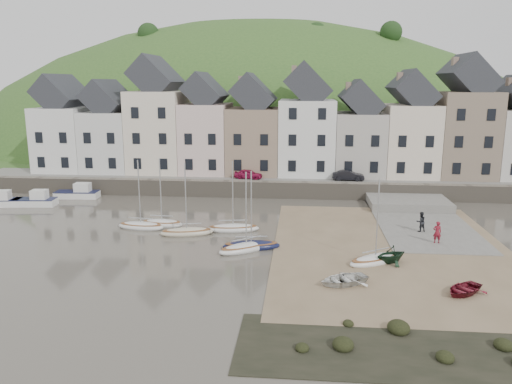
# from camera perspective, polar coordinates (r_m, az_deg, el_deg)

# --- Properties ---
(ground) EXTENTS (160.00, 160.00, 0.00)m
(ground) POSITION_cam_1_polar(r_m,az_deg,el_deg) (39.75, -0.80, -6.08)
(ground) COLOR #464137
(ground) RESTS_ON ground
(quay_land) EXTENTS (90.00, 30.00, 1.50)m
(quay_land) POSITION_cam_1_polar(r_m,az_deg,el_deg) (70.61, 1.95, 2.72)
(quay_land) COLOR #335823
(quay_land) RESTS_ON ground
(quay_street) EXTENTS (70.00, 7.00, 0.10)m
(quay_street) POSITION_cam_1_polar(r_m,az_deg,el_deg) (59.17, 1.30, 1.63)
(quay_street) COLOR slate
(quay_street) RESTS_ON quay_land
(seawall) EXTENTS (70.00, 1.20, 1.80)m
(seawall) POSITION_cam_1_polar(r_m,az_deg,el_deg) (55.88, 1.04, 0.30)
(seawall) COLOR slate
(seawall) RESTS_ON ground
(beach) EXTENTS (18.00, 26.00, 0.06)m
(beach) POSITION_cam_1_polar(r_m,az_deg,el_deg) (40.15, 15.10, -6.29)
(beach) COLOR #746147
(beach) RESTS_ON ground
(slipway) EXTENTS (8.00, 18.00, 0.12)m
(slipway) POSITION_cam_1_polar(r_m,az_deg,el_deg) (48.44, 18.22, -3.24)
(slipway) COLOR slate
(slipway) RESTS_ON ground
(hillside) EXTENTS (134.40, 84.00, 84.00)m
(hillside) POSITION_cam_1_polar(r_m,az_deg,el_deg) (102.57, 0.01, -4.97)
(hillside) COLOR #335823
(hillside) RESTS_ON ground
(townhouse_terrace) EXTENTS (61.05, 8.00, 13.93)m
(townhouse_terrace) POSITION_cam_1_polar(r_m,az_deg,el_deg) (61.76, 3.20, 7.47)
(townhouse_terrace) COLOR silver
(townhouse_terrace) RESTS_ON quay_land
(sailboat_0) EXTENTS (4.33, 1.98, 6.32)m
(sailboat_0) POSITION_cam_1_polar(r_m,az_deg,el_deg) (45.22, -12.96, -3.76)
(sailboat_0) COLOR silver
(sailboat_0) RESTS_ON ground
(sailboat_1) EXTENTS (3.88, 1.77, 6.32)m
(sailboat_1) POSITION_cam_1_polar(r_m,az_deg,el_deg) (45.66, -10.65, -3.49)
(sailboat_1) COLOR silver
(sailboat_1) RESTS_ON ground
(sailboat_2) EXTENTS (4.70, 2.54, 6.32)m
(sailboat_2) POSITION_cam_1_polar(r_m,az_deg,el_deg) (42.76, -7.88, -4.49)
(sailboat_2) COLOR beige
(sailboat_2) RESTS_ON ground
(sailboat_3) EXTENTS (4.70, 2.22, 6.32)m
(sailboat_3) POSITION_cam_1_polar(r_m,az_deg,el_deg) (43.47, -2.62, -4.11)
(sailboat_3) COLOR silver
(sailboat_3) RESTS_ON ground
(sailboat_4) EXTENTS (4.65, 4.05, 6.32)m
(sailboat_4) POSITION_cam_1_polar(r_m,az_deg,el_deg) (38.51, -1.11, -6.29)
(sailboat_4) COLOR silver
(sailboat_4) RESTS_ON ground
(sailboat_5) EXTENTS (4.66, 2.27, 6.32)m
(sailboat_5) POSITION_cam_1_polar(r_m,az_deg,el_deg) (38.95, -0.53, -6.07)
(sailboat_5) COLOR #12173A
(sailboat_5) RESTS_ON ground
(sailboat_6) EXTENTS (4.57, 3.74, 6.32)m
(sailboat_6) POSITION_cam_1_polar(r_m,az_deg,el_deg) (36.94, 13.41, -7.46)
(sailboat_6) COLOR silver
(sailboat_6) RESTS_ON ground
(motorboat_0) EXTENTS (4.57, 2.15, 1.70)m
(motorboat_0) POSITION_cam_1_polar(r_m,az_deg,el_deg) (56.92, -23.79, -0.87)
(motorboat_0) COLOR silver
(motorboat_0) RESTS_ON ground
(motorboat_2) EXTENTS (4.84, 2.02, 1.70)m
(motorboat_2) POSITION_cam_1_polar(r_m,az_deg,el_deg) (59.01, -19.55, -0.08)
(motorboat_2) COLOR silver
(motorboat_2) RESTS_ON ground
(rowboat_white) EXTENTS (3.94, 3.54, 0.67)m
(rowboat_white) POSITION_cam_1_polar(r_m,az_deg,el_deg) (32.65, 9.89, -9.74)
(rowboat_white) COLOR silver
(rowboat_white) RESTS_ON beach
(rowboat_green) EXTENTS (3.15, 3.03, 1.28)m
(rowboat_green) POSITION_cam_1_polar(r_m,az_deg,el_deg) (36.95, 15.11, -6.83)
(rowboat_green) COLOR black
(rowboat_green) RESTS_ON beach
(rowboat_red) EXTENTS (3.49, 3.43, 0.59)m
(rowboat_red) POSITION_cam_1_polar(r_m,az_deg,el_deg) (33.31, 22.53, -10.16)
(rowboat_red) COLOR maroon
(rowboat_red) RESTS_ON beach
(person_red) EXTENTS (0.66, 0.44, 1.77)m
(person_red) POSITION_cam_1_polar(r_m,az_deg,el_deg) (42.16, 19.91, -4.33)
(person_red) COLOR maroon
(person_red) RESTS_ON slipway
(person_dark) EXTENTS (1.01, 0.89, 1.72)m
(person_dark) POSITION_cam_1_polar(r_m,az_deg,el_deg) (44.93, 18.23, -3.23)
(person_dark) COLOR black
(person_dark) RESTS_ON slipway
(car_left) EXTENTS (3.41, 1.77, 1.11)m
(car_left) POSITION_cam_1_polar(r_m,az_deg,el_deg) (58.27, -0.88, 2.06)
(car_left) COLOR #A01745
(car_left) RESTS_ON quay_street
(car_right) EXTENTS (3.64, 1.43, 1.18)m
(car_right) POSITION_cam_1_polar(r_m,az_deg,el_deg) (58.18, 10.46, 1.88)
(car_right) COLOR black
(car_right) RESTS_ON quay_street
(shore_rocks) EXTENTS (14.00, 6.00, 0.76)m
(shore_rocks) POSITION_cam_1_polar(r_m,az_deg,el_deg) (26.31, 15.80, -16.44)
(shore_rocks) COLOR black
(shore_rocks) RESTS_ON ground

